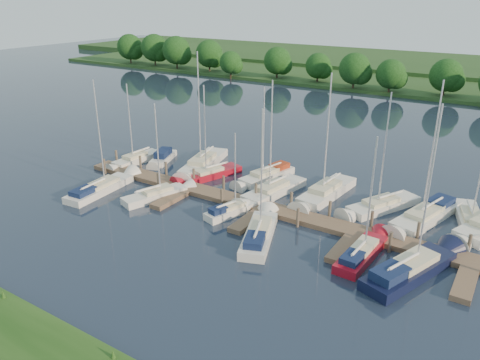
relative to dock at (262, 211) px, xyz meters
The scene contains 22 objects.
ground 7.31m from the dock, 90.00° to the right, with size 260.00×260.00×0.00m, color #1A2535.
dock is the anchor object (origin of this frame).
mooring_pilings 1.19m from the dock, 90.00° to the left, with size 38.24×2.84×2.00m.
far_shore 67.69m from the dock, 90.00° to the left, with size 180.00×30.00×0.60m, color #1D3C17.
distant_hill 92.69m from the dock, 90.00° to the left, with size 220.00×40.00×1.40m, color #325625.
treeline 55.01m from the dock, 88.78° to the left, with size 147.94×9.51×8.07m.
sailboat_n_0 18.02m from the dock, 169.17° to the left, with size 1.99×6.93×8.95m.
motorboat 16.42m from the dock, 160.93° to the left, with size 2.90×5.26×1.56m.
sailboat_n_2 12.31m from the dock, 150.50° to the left, with size 4.20×9.85×12.40m.
sailboat_n_3 9.47m from the dock, 154.17° to the left, with size 3.81×7.52×9.57m.
sailboat_n_4 7.49m from the dock, 116.96° to the left, with size 3.23×7.50×9.59m.
sailboat_n_5 3.83m from the dock, 106.54° to the left, with size 3.22×8.62×10.87m.
sailboat_n_6 6.66m from the dock, 61.88° to the left, with size 2.85×9.10×11.60m.
sailboat_n_7 10.04m from the dock, 36.11° to the left, with size 5.04×7.95×10.41m.
sailboat_n_8 13.12m from the dock, 26.39° to the left, with size 4.27×9.42×11.77m.
sailboat_n_9 16.64m from the dock, 25.50° to the left, with size 3.54×7.65×9.62m.
sailboat_s_0 15.33m from the dock, 165.60° to the right, with size 2.51×8.44×10.55m.
sailboat_s_1 9.65m from the dock, 166.40° to the right, with size 3.50×6.89×8.90m.
sailboat_s_2 2.47m from the dock, 142.78° to the right, with size 2.71×5.55×7.27m.
sailboat_s_3 4.24m from the dock, 62.26° to the right, with size 4.13×7.91×10.20m.
sailboat_s_4 9.66m from the dock, 13.56° to the right, with size 2.00×7.05×8.99m.
sailboat_s_5 13.10m from the dock, 11.71° to the right, with size 4.69×9.12×11.72m.
Camera 1 is at (17.32, -23.38, 17.19)m, focal length 35.00 mm.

